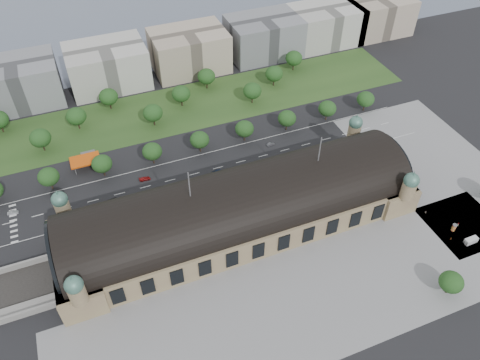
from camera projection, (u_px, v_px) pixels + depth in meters
name	position (u px, v px, depth m)	size (l,w,h in m)	color
ground	(239.00, 225.00, 200.49)	(900.00, 900.00, 0.00)	black
station	(239.00, 209.00, 193.41)	(150.00, 48.40, 44.30)	#9B8C60
plaza_south	(308.00, 301.00, 173.61)	(190.00, 48.00, 0.12)	gray
plaza_east	(435.00, 166.00, 228.20)	(56.00, 100.00, 0.12)	gray
road_slab	(170.00, 180.00, 220.66)	(260.00, 26.00, 0.10)	black
grass_belt	(152.00, 115.00, 258.98)	(300.00, 45.00, 0.10)	#294A1D
petrol_station	(87.00, 158.00, 227.84)	(14.00, 13.00, 5.05)	#D9500C
office_2	(18.00, 83.00, 260.10)	(45.00, 32.00, 24.00)	gray
office_3	(108.00, 66.00, 273.55)	(45.00, 32.00, 24.00)	beige
office_4	(189.00, 51.00, 287.00)	(45.00, 32.00, 24.00)	#BFAC96
office_5	(264.00, 37.00, 300.45)	(45.00, 32.00, 24.00)	gray
office_6	(325.00, 25.00, 312.56)	(45.00, 32.00, 24.00)	beige
office_7	(376.00, 15.00, 323.32)	(45.00, 32.00, 24.00)	#BFAC96
tree_row_2	(48.00, 177.00, 211.63)	(9.60, 9.60, 11.52)	#2D2116
tree_row_3	(102.00, 164.00, 218.09)	(9.60, 9.60, 11.52)	#2D2116
tree_row_4	(152.00, 151.00, 224.54)	(9.60, 9.60, 11.52)	#2D2116
tree_row_5	(200.00, 140.00, 231.00)	(9.60, 9.60, 11.52)	#2D2116
tree_row_6	(244.00, 129.00, 237.46)	(9.60, 9.60, 11.52)	#2D2116
tree_row_7	(287.00, 118.00, 243.91)	(9.60, 9.60, 11.52)	#2D2116
tree_row_8	(327.00, 109.00, 250.37)	(9.60, 9.60, 11.52)	#2D2116
tree_row_9	(366.00, 99.00, 256.82)	(9.60, 9.60, 11.52)	#2D2116
tree_belt_3	(40.00, 138.00, 231.10)	(10.40, 10.40, 12.48)	#2D2116
tree_belt_4	(76.00, 116.00, 244.28)	(10.40, 10.40, 12.48)	#2D2116
tree_belt_5	(108.00, 97.00, 257.46)	(10.40, 10.40, 12.48)	#2D2116
tree_belt_6	(153.00, 113.00, 246.43)	(10.40, 10.40, 12.48)	#2D2116
tree_belt_7	(181.00, 94.00, 259.61)	(10.40, 10.40, 12.48)	#2D2116
tree_belt_8	(206.00, 76.00, 272.79)	(10.40, 10.40, 12.48)	#2D2116
tree_belt_9	(252.00, 91.00, 261.77)	(10.40, 10.40, 12.48)	#2D2116
tree_belt_10	(274.00, 74.00, 274.95)	(10.40, 10.40, 12.48)	#2D2116
tree_belt_11	(294.00, 58.00, 288.12)	(10.40, 10.40, 12.48)	#2D2116
tree_plaza_s	(451.00, 282.00, 171.61)	(9.00, 9.00, 10.64)	#2D2116
traffic_car_1	(13.00, 213.00, 204.81)	(1.57, 4.51, 1.48)	gray
traffic_car_2	(112.00, 201.00, 209.97)	(2.43, 5.27, 1.46)	black
traffic_car_3	(145.00, 179.00, 220.41)	(2.14, 5.25, 1.52)	maroon
traffic_car_4	(216.00, 171.00, 224.29)	(1.66, 4.13, 1.41)	#172441
traffic_car_5	(271.00, 144.00, 239.22)	(1.44, 4.13, 1.36)	#4F5056
traffic_car_6	(346.00, 146.00, 237.90)	(2.51, 5.44, 1.51)	#BBBBBD
parked_car_0	(62.00, 230.00, 197.71)	(1.60, 4.57, 1.51)	black
parked_car_1	(104.00, 225.00, 199.60)	(2.63, 5.71, 1.59)	maroon
parked_car_2	(107.00, 218.00, 202.77)	(1.82, 4.48, 1.30)	#1A1C4A
parked_car_3	(95.00, 224.00, 199.75)	(1.93, 4.80, 1.64)	slate
parked_car_4	(125.00, 212.00, 205.05)	(1.40, 4.00, 1.32)	white
parked_car_5	(124.00, 218.00, 202.50)	(2.22, 4.83, 1.34)	#93959B
parked_car_6	(182.00, 196.00, 211.94)	(2.09, 5.15, 1.49)	black
bus_west	(223.00, 176.00, 220.63)	(2.50, 10.67, 2.97)	#C4401F
bus_mid	(207.00, 185.00, 216.14)	(2.50, 10.67, 2.97)	white
bus_east	(248.00, 167.00, 224.76)	(2.87, 12.27, 3.42)	beige
van_south	(470.00, 241.00, 192.77)	(5.75, 2.41, 2.47)	silver
advertising_column	(454.00, 228.00, 197.09)	(1.90, 1.90, 3.60)	#CB5032
pedestrian_1	(451.00, 239.00, 194.01)	(0.63, 0.42, 1.74)	gray
pedestrian_2	(426.00, 212.00, 204.80)	(0.93, 0.54, 1.92)	gray
pedestrian_5	(458.00, 224.00, 199.79)	(0.75, 0.43, 1.54)	gray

